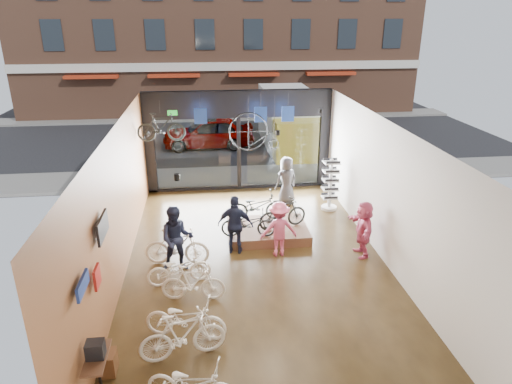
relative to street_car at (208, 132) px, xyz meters
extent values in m
cube|color=black|center=(1.07, -12.00, -0.80)|extent=(7.00, 12.00, 0.04)
cube|color=black|center=(1.07, -12.00, 3.04)|extent=(7.00, 12.00, 0.04)
cube|color=brown|center=(-2.45, -12.00, 1.12)|extent=(0.04, 12.00, 3.80)
cube|color=beige|center=(4.59, -12.00, 1.12)|extent=(0.04, 12.00, 3.80)
cube|color=beige|center=(1.07, -18.02, 1.12)|extent=(7.00, 0.04, 3.80)
cube|color=#198C26|center=(-1.33, -6.12, 2.27)|extent=(0.35, 0.06, 0.18)
cube|color=black|center=(1.07, 3.00, -0.79)|extent=(30.00, 18.00, 0.02)
cube|color=slate|center=(1.07, -4.80, -0.72)|extent=(30.00, 2.40, 0.12)
cube|color=slate|center=(1.07, 7.00, -0.72)|extent=(30.00, 2.00, 0.12)
cube|color=brown|center=(1.07, 9.50, 6.22)|extent=(26.00, 5.00, 14.00)
imported|color=gray|center=(0.00, 0.00, 0.00)|extent=(4.58, 1.84, 1.56)
imported|color=white|center=(-0.60, -16.53, -0.35)|extent=(1.72, 1.00, 0.85)
imported|color=white|center=(-0.80, -15.35, -0.27)|extent=(1.77, 0.79, 1.03)
imported|color=white|center=(-0.76, -14.74, -0.32)|extent=(1.83, 1.03, 0.91)
imported|color=white|center=(-0.62, -13.39, -0.32)|extent=(1.56, 0.61, 0.92)
imported|color=white|center=(-0.98, -12.63, -0.36)|extent=(1.67, 0.83, 0.84)
imported|color=white|center=(-1.07, -11.66, -0.26)|extent=(1.80, 0.73, 1.05)
cube|color=brown|center=(1.61, -10.22, -0.63)|extent=(2.40, 1.80, 0.30)
imported|color=black|center=(0.95, -10.81, -0.07)|extent=(1.63, 0.72, 0.83)
imported|color=black|center=(2.04, -10.35, -0.01)|extent=(1.62, 0.88, 0.94)
imported|color=black|center=(1.33, -9.68, -0.02)|extent=(1.74, 0.61, 0.91)
imported|color=#161C33|center=(-1.04, -11.95, 0.13)|extent=(0.90, 0.71, 1.81)
imported|color=#161C33|center=(0.55, -11.18, 0.08)|extent=(1.09, 0.66, 1.73)
imported|color=#CC4C72|center=(1.74, -11.47, 0.02)|extent=(1.07, 0.65, 1.60)
imported|color=#3F3F44|center=(2.62, -7.72, 0.08)|extent=(0.98, 0.83, 1.72)
imported|color=#CC4C72|center=(4.07, -11.73, 0.03)|extent=(0.49, 1.50, 1.62)
imported|color=black|center=(-1.61, -7.80, 2.14)|extent=(1.58, 0.46, 0.95)
cube|color=#1E3F99|center=(-0.32, -6.80, 2.27)|extent=(0.45, 0.03, 0.55)
cube|color=#1E3F99|center=(1.81, -6.80, 2.27)|extent=(0.45, 0.03, 0.55)
cube|color=#1E3F99|center=(2.79, -6.80, 2.27)|extent=(0.45, 0.03, 0.55)
camera|label=1|loc=(-0.21, -22.74, 5.60)|focal=32.00mm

